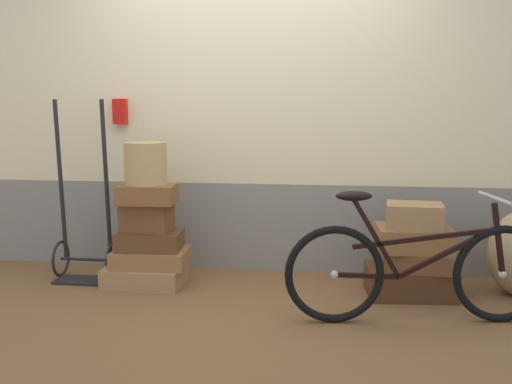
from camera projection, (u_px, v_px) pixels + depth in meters
ground at (237, 304)px, 3.93m from camera, size 8.51×5.20×0.06m
station_building at (255, 94)px, 4.54m from camera, size 6.51×0.74×2.82m
suitcase_0 at (145, 275)px, 4.25m from camera, size 0.58×0.41×0.14m
suitcase_1 at (151, 258)px, 4.23m from camera, size 0.55×0.38×0.12m
suitcase_2 at (150, 240)px, 4.23m from camera, size 0.48×0.34×0.14m
suitcase_3 at (147, 217)px, 4.21m from camera, size 0.36×0.26×0.21m
suitcase_4 at (147, 194)px, 4.14m from camera, size 0.42×0.30×0.14m
suitcase_5 at (410, 281)px, 4.01m from camera, size 0.62×0.45×0.20m
suitcase_6 at (416, 259)px, 3.98m from camera, size 0.48×0.41×0.13m
suitcase_7 at (414, 238)px, 3.97m from camera, size 0.52×0.40×0.16m
suitcase_8 at (414, 216)px, 3.93m from camera, size 0.40×0.33×0.17m
wicker_basket at (146, 163)px, 4.13m from camera, size 0.31×0.31×0.31m
luggage_trolley at (85, 238)px, 4.38m from camera, size 0.45×0.36×1.37m
bicycle at (417, 270)px, 3.47m from camera, size 1.62×0.46×0.82m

